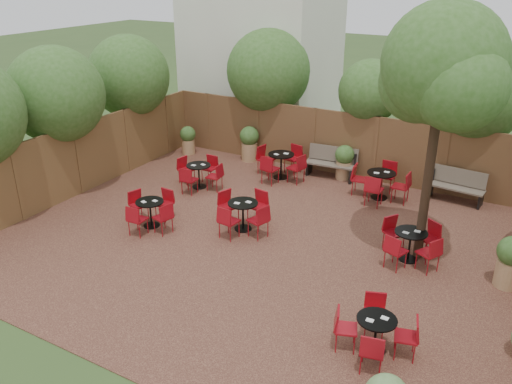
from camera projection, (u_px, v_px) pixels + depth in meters
The scene contains 11 objects.
ground at pixel (265, 242), 12.41m from camera, with size 80.00×80.00×0.00m, color #354F23.
courtyard_paving at pixel (265, 242), 12.41m from camera, with size 12.00×10.00×0.02m, color #3C1E18.
fence_back at pixel (344, 144), 16.01m from camera, with size 12.00×0.08×2.00m, color #583120.
fence_left at pixel (78, 160), 14.72m from camera, with size 0.08×10.00×2.00m, color #583120.
neighbour_building at pixel (262, 25), 19.23m from camera, with size 5.00×4.00×8.00m, color silver.
overhang_foliage at pixel (241, 95), 14.29m from camera, with size 15.93×11.02×2.74m.
courtyard_tree at pixel (442, 73), 10.16m from camera, with size 2.63×2.53×5.49m.
park_bench_left at pixel (332, 162), 16.00m from camera, with size 1.57×0.62×0.95m.
park_bench_right at pixel (457, 185), 14.35m from camera, with size 1.52×0.62×0.91m.
bistro_tables at pixel (288, 203), 13.40m from camera, with size 8.11×7.77×0.89m.
planters at pixel (308, 168), 15.25m from camera, with size 11.04×4.52×1.16m.
Camera 1 is at (5.16, -9.61, 6.05)m, focal length 36.82 mm.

